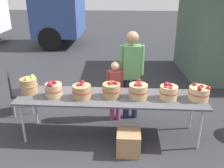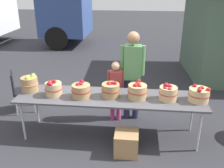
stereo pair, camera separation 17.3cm
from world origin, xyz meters
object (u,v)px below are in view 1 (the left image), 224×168
(apple_basket_red_2, at_px, (111,90))
(apple_basket_red_1, at_px, (82,91))
(apple_basket_red_4, at_px, (169,92))
(produce_crate, at_px, (129,142))
(folding_chair, at_px, (17,90))
(apple_basket_red_0, at_px, (53,89))
(child_customer, at_px, (115,87))
(vendor_adult, at_px, (132,69))
(market_table, at_px, (111,98))
(apple_basket_red_5, at_px, (199,93))
(apple_basket_green_0, at_px, (29,85))
(apple_basket_red_3, at_px, (138,91))

(apple_basket_red_2, bearing_deg, apple_basket_red_1, -172.77)
(apple_basket_red_4, xyz_separation_m, produce_crate, (-0.63, -0.45, -0.69))
(apple_basket_red_4, distance_m, folding_chair, 2.98)
(apple_basket_red_0, relative_size, child_customer, 0.25)
(apple_basket_red_4, bearing_deg, apple_basket_red_2, 178.97)
(vendor_adult, bearing_deg, folding_chair, -4.36)
(apple_basket_red_0, xyz_separation_m, folding_chair, (-0.99, 0.74, -0.37))
(market_table, xyz_separation_m, child_customer, (0.04, 0.54, -0.02))
(apple_basket_red_2, bearing_deg, apple_basket_red_0, -176.98)
(apple_basket_red_0, height_order, child_customer, child_customer)
(apple_basket_red_5, bearing_deg, apple_basket_red_2, 179.52)
(apple_basket_red_5, relative_size, child_customer, 0.29)
(market_table, distance_m, apple_basket_green_0, 1.41)
(apple_basket_red_1, bearing_deg, apple_basket_red_3, 3.10)
(child_customer, bearing_deg, apple_basket_green_0, 9.92)
(apple_basket_red_1, relative_size, vendor_adult, 0.19)
(apple_basket_red_3, bearing_deg, produce_crate, -107.18)
(produce_crate, bearing_deg, apple_basket_red_2, 122.60)
(market_table, height_order, produce_crate, market_table)
(apple_basket_red_2, xyz_separation_m, apple_basket_red_4, (0.92, -0.02, 0.00))
(apple_basket_red_0, distance_m, apple_basket_red_2, 0.95)
(apple_basket_green_0, bearing_deg, produce_crate, -17.60)
(vendor_adult, xyz_separation_m, produce_crate, (-0.03, -1.12, -0.82))
(child_customer, height_order, produce_crate, child_customer)
(apple_basket_red_4, xyz_separation_m, folding_chair, (-2.87, 0.71, -0.36))
(apple_basket_green_0, distance_m, apple_basket_red_2, 1.41)
(apple_basket_red_1, height_order, folding_chair, apple_basket_red_1)
(vendor_adult, bearing_deg, apple_basket_red_1, 37.88)
(market_table, bearing_deg, apple_basket_red_0, -176.84)
(market_table, xyz_separation_m, vendor_adult, (0.34, 0.65, 0.29))
(apple_basket_red_3, relative_size, apple_basket_red_4, 1.06)
(apple_basket_red_0, bearing_deg, apple_basket_red_5, 0.93)
(apple_basket_red_0, bearing_deg, child_customer, 30.88)
(apple_basket_red_1, distance_m, vendor_adult, 1.09)
(apple_basket_red_0, relative_size, produce_crate, 0.79)
(apple_basket_red_5, bearing_deg, produce_crate, -157.81)
(child_customer, bearing_deg, apple_basket_red_2, 78.70)
(apple_basket_red_0, height_order, produce_crate, apple_basket_red_0)
(apple_basket_green_0, height_order, apple_basket_red_0, apple_basket_green_0)
(apple_basket_green_0, relative_size, apple_basket_red_1, 0.95)
(market_table, height_order, vendor_adult, vendor_adult)
(apple_basket_red_5, xyz_separation_m, child_customer, (-1.38, 0.55, -0.17))
(apple_basket_red_0, height_order, apple_basket_red_5, apple_basket_red_0)
(market_table, bearing_deg, apple_basket_red_5, -0.55)
(vendor_adult, bearing_deg, apple_basket_red_2, 59.78)
(produce_crate, bearing_deg, apple_basket_red_3, 72.82)
(apple_basket_red_4, bearing_deg, child_customer, 148.05)
(apple_basket_red_1, distance_m, apple_basket_red_2, 0.49)
(child_customer, distance_m, produce_crate, 1.16)
(apple_basket_red_4, bearing_deg, apple_basket_red_3, 179.38)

